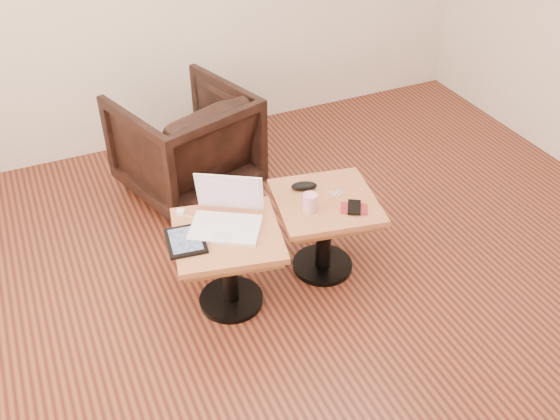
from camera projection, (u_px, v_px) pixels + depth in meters
name	position (u px, v px, depth m)	size (l,w,h in m)	color
room_shell	(353.00, 86.00, 2.45)	(4.52, 4.52, 2.71)	#3F1712
side_table_left	(228.00, 251.00, 3.17)	(0.63, 0.63, 0.48)	black
side_table_right	(325.00, 217.00, 3.40)	(0.61, 0.61, 0.48)	black
laptop	(227.00, 216.00, 3.13)	(0.45, 0.43, 0.24)	white
tablet	(186.00, 241.00, 3.04)	(0.21, 0.26, 0.02)	black
charging_adapter	(181.00, 212.00, 3.22)	(0.04, 0.04, 0.02)	white
glasses_case	(304.00, 186.00, 3.39)	(0.14, 0.06, 0.04)	black
striped_cup	(310.00, 203.00, 3.22)	(0.08, 0.08, 0.10)	#ED5495
earbuds_tangle	(337.00, 193.00, 3.36)	(0.07, 0.06, 0.01)	white
phone_on_sleeve	(354.00, 208.00, 3.25)	(0.17, 0.16, 0.02)	maroon
armchair	(185.00, 143.00, 4.05)	(0.76, 0.78, 0.71)	black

